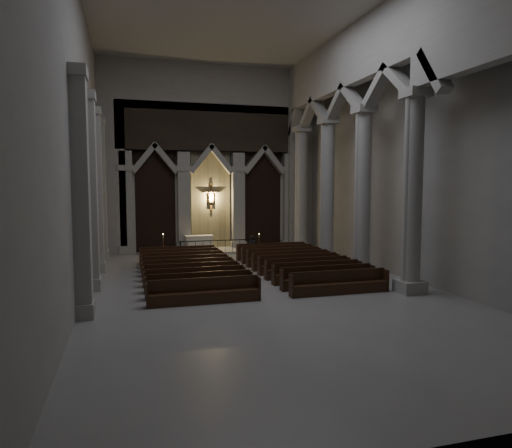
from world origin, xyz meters
The scene contains 11 objects.
room centered at (0.00, 0.00, 7.60)m, with size 24.00×24.10×12.00m.
sanctuary_wall centered at (0.00, 11.54, 6.62)m, with size 14.00×0.77×12.00m.
right_arcade centered at (5.50, 1.33, 7.83)m, with size 1.00×24.00×12.00m.
left_pilasters centered at (-6.75, 3.50, 3.91)m, with size 0.60×13.00×8.03m.
sanctuary_step centered at (0.00, 10.60, 0.07)m, with size 8.50×2.60×0.15m, color #A5A29A.
altar centered at (-0.94, 10.91, 0.61)m, with size 1.77×0.71×0.90m.
altar_rail centered at (0.00, 9.44, 0.61)m, with size 4.72×0.09×0.93m.
candle_stand_left centered at (-3.36, 8.87, 0.39)m, with size 0.24×0.24×1.45m.
candle_stand_right centered at (2.56, 9.13, 0.34)m, with size 0.21×0.21×1.26m.
pews centered at (0.00, 2.54, 0.30)m, with size 9.55×9.32×0.93m.
worshipper centered at (1.68, 7.39, 0.67)m, with size 0.49×0.32×1.35m, color black.
Camera 1 is at (-5.33, -18.12, 4.34)m, focal length 32.00 mm.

